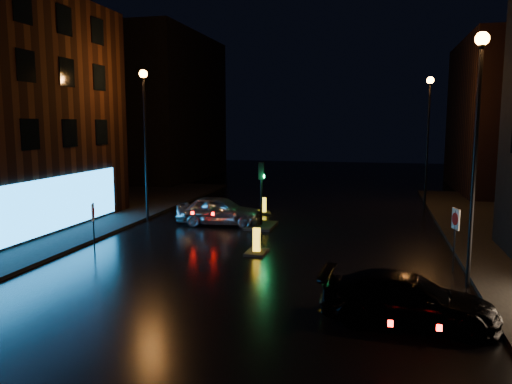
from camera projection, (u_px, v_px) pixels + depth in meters
ground at (185, 338)px, 12.90m from camera, size 120.00×120.00×0.00m
building_far_left at (163, 108)px, 49.35m from camera, size 8.00×16.00×14.00m
building_far_right at (512, 117)px, 39.40m from camera, size 8.00×14.00×12.00m
street_lamp_lfar at (145, 122)px, 27.42m from camera, size 0.44×0.44×8.37m
street_lamp_rnear at (477, 121)px, 16.10m from camera, size 0.44×0.44×8.37m
street_lamp_rfar at (428, 122)px, 31.50m from camera, size 0.44×0.44×8.37m
traffic_signal at (261, 218)px, 26.59m from camera, size 1.40×2.40×3.45m
silver_hatchback at (220, 210)px, 27.07m from camera, size 4.76×2.20×1.58m
dark_sedan at (407, 299)px, 13.71m from camera, size 4.91×2.28×1.39m
bollard_near at (257, 248)px, 21.17m from camera, size 0.85×1.27×1.10m
bollard_far at (264, 210)px, 30.54m from camera, size 1.07×1.31×0.98m
road_sign_left at (93, 216)px, 20.89m from camera, size 0.26×0.49×2.16m
road_sign_right at (455, 224)px, 18.38m from camera, size 0.21×0.57×2.40m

